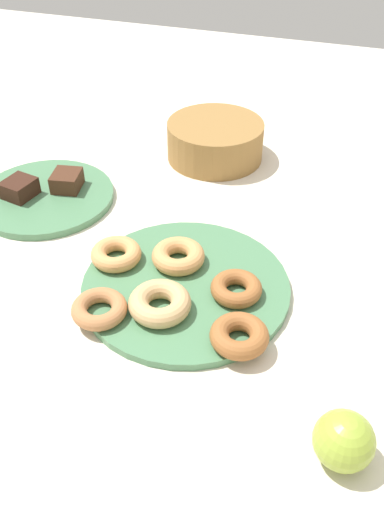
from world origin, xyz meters
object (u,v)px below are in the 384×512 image
(donut_0, at_px, (178,256))
(donut_4, at_px, (160,303))
(cake_plate, at_px, (45,197))
(basket, at_px, (215,141))
(donut_plate, at_px, (186,286))
(donut_2, at_px, (236,289))
(brownie_near, at_px, (19,188))
(apple, at_px, (344,441))
(brownie_far, at_px, (67,181))
(donut_1, at_px, (116,254))
(donut_5, at_px, (239,336))
(donut_3, at_px, (99,309))

(donut_0, relative_size, donut_4, 0.93)
(cake_plate, xyz_separation_m, basket, (0.26, 0.25, 0.03))
(donut_0, height_order, basket, basket)
(donut_plate, height_order, donut_2, donut_2)
(donut_plate, xyz_separation_m, brownie_near, (-0.37, 0.13, 0.02))
(cake_plate, distance_m, apple, 0.69)
(brownie_far, bearing_deg, brownie_near, -143.97)
(brownie_near, bearing_deg, donut_4, -29.53)
(donut_2, bearing_deg, cake_plate, 159.55)
(donut_1, xyz_separation_m, donut_5, (0.23, -0.11, 0.00))
(basket, bearing_deg, donut_0, -82.65)
(donut_1, height_order, basket, basket)
(donut_1, height_order, donut_3, donut_1)
(brownie_near, height_order, apple, apple)
(donut_2, relative_size, donut_5, 0.95)
(cake_plate, height_order, apple, apple)
(donut_plate, distance_m, cake_plate, 0.36)
(brownie_far, height_order, apple, apple)
(apple, bearing_deg, cake_plate, 148.12)
(donut_5, height_order, basket, basket)
(donut_1, xyz_separation_m, donut_4, (0.11, -0.08, 0.00))
(donut_1, height_order, apple, apple)
(donut_3, bearing_deg, cake_plate, 132.92)
(donut_2, distance_m, donut_3, 0.20)
(brownie_near, relative_size, basket, 0.28)
(donut_2, bearing_deg, apple, -50.09)
(donut_1, relative_size, brownie_far, 1.44)
(donut_2, height_order, donut_3, donut_2)
(donut_1, height_order, cake_plate, donut_1)
(donut_5, distance_m, brownie_far, 0.49)
(donut_3, height_order, donut_5, donut_5)
(donut_plate, xyz_separation_m, donut_3, (-0.09, -0.10, 0.02))
(donut_1, distance_m, brownie_far, 0.24)
(donut_0, xyz_separation_m, donut_3, (-0.07, -0.14, -0.00))
(donut_3, distance_m, donut_4, 0.09)
(donut_3, xyz_separation_m, apple, (0.35, -0.11, 0.01))
(donut_3, distance_m, donut_5, 0.20)
(donut_0, bearing_deg, donut_5, -44.92)
(donut_0, height_order, donut_5, same)
(donut_0, relative_size, donut_5, 1.04)
(basket, bearing_deg, donut_plate, -79.72)
(cake_plate, height_order, basket, basket)
(donut_5, bearing_deg, donut_3, -176.97)
(donut_3, bearing_deg, donut_5, 3.03)
(donut_1, relative_size, brownie_near, 1.44)
(donut_1, relative_size, donut_3, 1.01)
(basket, distance_m, apple, 0.70)
(donut_2, height_order, donut_5, donut_5)
(donut_4, xyz_separation_m, basket, (-0.06, 0.47, 0.01))
(cake_plate, bearing_deg, brownie_far, 45.00)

